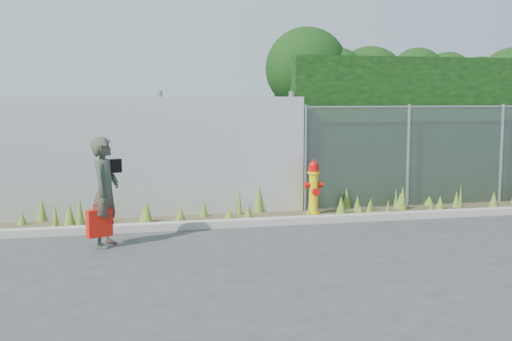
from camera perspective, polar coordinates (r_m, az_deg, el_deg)
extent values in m
plane|color=#373739|center=(9.37, 3.77, -6.99)|extent=(80.00, 80.00, 0.00)
cube|color=#9E9B8F|center=(11.06, 1.04, -4.57)|extent=(16.00, 0.22, 0.12)
cube|color=#423A26|center=(11.64, 0.31, -4.29)|extent=(16.00, 1.20, 0.01)
cone|color=#496C20|center=(11.26, -6.73, -3.99)|extent=(0.22, 0.22, 0.28)
cone|color=#496C20|center=(13.34, 17.39, -2.49)|extent=(0.16, 0.16, 0.33)
cone|color=#496C20|center=(12.15, 0.27, -2.54)|extent=(0.19, 0.19, 0.55)
cone|color=#496C20|center=(12.78, 12.89, -2.44)|extent=(0.18, 0.18, 0.47)
cone|color=#496C20|center=(11.70, -20.09, -4.10)|extent=(0.18, 0.18, 0.23)
cone|color=#496C20|center=(11.35, -13.67, -3.58)|extent=(0.11, 0.11, 0.47)
cone|color=#496C20|center=(12.87, 12.34, -2.49)|extent=(0.10, 0.10, 0.41)
cone|color=#496C20|center=(11.46, -2.39, -4.01)|extent=(0.20, 0.20, 0.19)
cone|color=#496C20|center=(12.98, 17.73, -2.27)|extent=(0.08, 0.08, 0.55)
cone|color=#496C20|center=(12.85, 12.70, -2.71)|extent=(0.21, 0.21, 0.32)
cone|color=#496C20|center=(12.60, 15.29, -3.24)|extent=(0.09, 0.09, 0.20)
cone|color=#496C20|center=(11.32, -9.68, -3.70)|extent=(0.21, 0.21, 0.40)
cone|color=#496C20|center=(12.55, 10.17, -3.03)|extent=(0.12, 0.12, 0.25)
cone|color=#496C20|center=(11.87, 10.05, -3.45)|extent=(0.17, 0.17, 0.30)
cone|color=#496C20|center=(11.45, -16.24, -3.76)|extent=(0.20, 0.20, 0.39)
cone|color=#496C20|center=(12.98, 16.05, -2.80)|extent=(0.18, 0.18, 0.28)
cone|color=#496C20|center=(12.04, 9.24, -3.55)|extent=(0.15, 0.15, 0.20)
cone|color=#496C20|center=(12.28, 11.66, -3.22)|extent=(0.10, 0.10, 0.28)
cone|color=#496C20|center=(12.40, 9.00, -2.96)|extent=(0.16, 0.16, 0.32)
cone|color=#496C20|center=(13.83, 20.35, -2.48)|extent=(0.16, 0.16, 0.24)
cone|color=#496C20|center=(12.06, 7.58, -3.14)|extent=(0.21, 0.21, 0.35)
cone|color=#496C20|center=(11.44, -0.71, -3.85)|extent=(0.19, 0.19, 0.26)
cone|color=#496C20|center=(13.43, 15.14, -2.65)|extent=(0.22, 0.22, 0.20)
cone|color=#496C20|center=(13.39, 20.38, -2.52)|extent=(0.19, 0.19, 0.36)
cone|color=#496C20|center=(11.28, -15.38, -3.59)|extent=(0.16, 0.16, 0.50)
cone|color=#496C20|center=(11.41, 4.72, -3.99)|extent=(0.16, 0.16, 0.22)
cone|color=#496C20|center=(11.90, -18.49, -3.28)|extent=(0.15, 0.15, 0.46)
cone|color=#496C20|center=(12.06, -4.81, -3.46)|extent=(0.23, 0.23, 0.20)
cone|color=#496C20|center=(11.77, -4.66, -3.48)|extent=(0.16, 0.16, 0.29)
cone|color=#496C20|center=(12.24, 4.88, -2.63)|extent=(0.11, 0.11, 0.49)
cone|color=#496C20|center=(11.13, -17.41, -3.93)|extent=(0.13, 0.13, 0.45)
cone|color=#496C20|center=(11.92, -13.20, -3.73)|extent=(0.12, 0.12, 0.20)
cone|color=#496C20|center=(11.94, -1.48, -2.90)|extent=(0.10, 0.10, 0.47)
cone|color=#496C20|center=(11.41, -9.84, -3.81)|extent=(0.22, 0.22, 0.32)
cone|color=#496C20|center=(10.97, -6.84, -4.52)|extent=(0.15, 0.15, 0.19)
cone|color=#496C20|center=(12.68, 8.06, -2.48)|extent=(0.18, 0.18, 0.43)
cube|color=silver|center=(11.78, -15.96, 0.97)|extent=(8.50, 0.08, 2.20)
cylinder|color=gray|center=(11.92, -8.47, 1.46)|extent=(0.10, 0.10, 2.30)
cylinder|color=gray|center=(12.38, 3.14, 1.71)|extent=(0.10, 0.10, 2.30)
cube|color=gray|center=(13.66, 17.32, 1.24)|extent=(6.50, 0.03, 2.00)
cylinder|color=gray|center=(13.61, 17.46, 5.44)|extent=(6.50, 0.04, 0.04)
cylinder|color=gray|center=(12.35, 4.41, 1.10)|extent=(0.07, 0.07, 2.05)
cylinder|color=gray|center=(13.15, 13.37, 1.28)|extent=(0.07, 0.07, 2.05)
cylinder|color=gray|center=(14.22, 20.97, 1.40)|extent=(0.07, 0.07, 2.05)
cube|color=black|center=(14.64, 16.41, 3.57)|extent=(7.30, 1.60, 3.00)
sphere|color=black|center=(13.47, 4.53, 9.02)|extent=(1.71, 1.71, 1.71)
sphere|color=black|center=(13.46, 7.19, 8.25)|extent=(1.21, 1.21, 1.21)
sphere|color=black|center=(14.08, 10.11, 7.67)|extent=(1.56, 1.56, 1.56)
sphere|color=black|center=(14.44, 14.15, 8.17)|extent=(1.21, 1.21, 1.21)
sphere|color=black|center=(14.86, 16.64, 7.87)|extent=(1.15, 1.15, 1.15)
sphere|color=black|center=(15.28, 19.36, 7.42)|extent=(1.14, 1.14, 1.14)
cylinder|color=yellow|center=(12.05, 5.11, -3.83)|extent=(0.26, 0.26, 0.06)
cylinder|color=yellow|center=(11.99, 5.12, -2.13)|extent=(0.17, 0.17, 0.78)
cylinder|color=yellow|center=(11.93, 5.14, -0.19)|extent=(0.22, 0.22, 0.05)
cylinder|color=#B20F0A|center=(11.93, 5.15, 0.12)|extent=(0.19, 0.19, 0.09)
sphere|color=#B20F0A|center=(11.92, 5.15, 0.42)|extent=(0.17, 0.17, 0.17)
cylinder|color=#B20F0A|center=(11.91, 5.15, 0.86)|extent=(0.05, 0.05, 0.05)
cylinder|color=#B20F0A|center=(11.92, 4.55, -1.30)|extent=(0.09, 0.10, 0.10)
cylinder|color=#B20F0A|center=(12.00, 5.71, -1.26)|extent=(0.09, 0.10, 0.10)
cylinder|color=#B20F0A|center=(11.86, 5.32, -1.89)|extent=(0.14, 0.11, 0.14)
imported|color=#0F6549|center=(9.64, -13.26, -1.89)|extent=(0.56, 0.68, 1.61)
cube|color=#AA1609|center=(9.57, -13.76, -4.55)|extent=(0.36, 0.13, 0.40)
cylinder|color=#AA1609|center=(9.53, -13.80, -2.98)|extent=(0.17, 0.02, 0.02)
cube|color=black|center=(9.74, -12.69, 0.40)|extent=(0.27, 0.11, 0.20)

